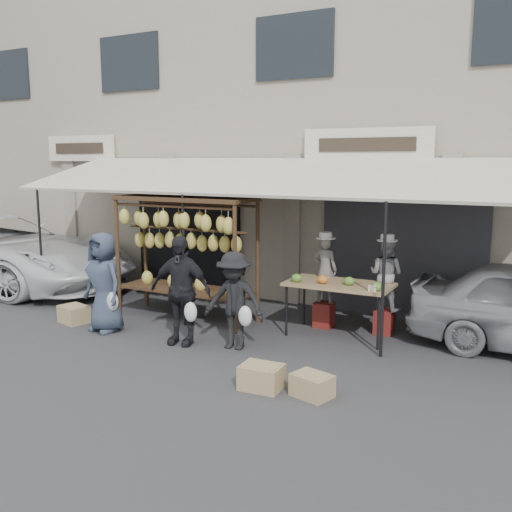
% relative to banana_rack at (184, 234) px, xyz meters
% --- Properties ---
extents(ground_plane, '(90.00, 90.00, 0.00)m').
position_rel_banana_rack_xyz_m(ground_plane, '(1.22, -1.47, -1.58)').
color(ground_plane, '#2D2D30').
extents(shophouse, '(24.00, 6.15, 7.30)m').
position_rel_banana_rack_xyz_m(shophouse, '(1.22, 5.03, 2.07)').
color(shophouse, tan).
rests_on(shophouse, ground_plane).
extents(awning, '(10.00, 2.35, 2.92)m').
position_rel_banana_rack_xyz_m(awning, '(1.23, 0.81, 1.00)').
color(awning, beige).
rests_on(awning, ground_plane).
extents(banana_rack, '(2.60, 0.90, 2.24)m').
position_rel_banana_rack_xyz_m(banana_rack, '(0.00, 0.00, 0.00)').
color(banana_rack, '#3A2715').
rests_on(banana_rack, ground_plane).
extents(produce_table, '(1.70, 0.90, 1.04)m').
position_rel_banana_rack_xyz_m(produce_table, '(2.82, 0.30, -0.71)').
color(produce_table, '#9D8052').
rests_on(produce_table, ground_plane).
extents(vendor_left, '(0.42, 0.28, 1.16)m').
position_rel_banana_rack_xyz_m(vendor_left, '(2.42, 0.72, -0.56)').
color(vendor_left, slate).
rests_on(vendor_left, stool_left).
extents(vendor_right, '(0.65, 0.55, 1.19)m').
position_rel_banana_rack_xyz_m(vendor_right, '(3.45, 0.82, -0.56)').
color(vendor_right, gray).
rests_on(vendor_right, stool_right).
extents(customer_left, '(0.92, 0.69, 1.69)m').
position_rel_banana_rack_xyz_m(customer_left, '(-0.79, -1.23, -0.73)').
color(customer_left, '#343F52').
rests_on(customer_left, ground_plane).
extents(customer_mid, '(1.06, 0.57, 1.72)m').
position_rel_banana_rack_xyz_m(customer_mid, '(0.74, -1.18, -0.71)').
color(customer_mid, black).
rests_on(customer_mid, ground_plane).
extents(customer_right, '(1.02, 0.65, 1.51)m').
position_rel_banana_rack_xyz_m(customer_right, '(1.61, -0.99, -0.82)').
color(customer_right, black).
rests_on(customer_right, ground_plane).
extents(stool_left, '(0.38, 0.38, 0.44)m').
position_rel_banana_rack_xyz_m(stool_left, '(2.42, 0.72, -1.36)').
color(stool_left, maroon).
rests_on(stool_left, ground_plane).
extents(stool_right, '(0.36, 0.36, 0.42)m').
position_rel_banana_rack_xyz_m(stool_right, '(3.45, 0.82, -1.36)').
color(stool_right, maroon).
rests_on(stool_right, ground_plane).
extents(crate_near_a, '(0.54, 0.42, 0.31)m').
position_rel_banana_rack_xyz_m(crate_near_a, '(2.71, -2.21, -1.42)').
color(crate_near_a, tan).
rests_on(crate_near_a, ground_plane).
extents(crate_near_b, '(0.55, 0.47, 0.28)m').
position_rel_banana_rack_xyz_m(crate_near_b, '(3.37, -2.13, -1.44)').
color(crate_near_b, tan).
rests_on(crate_near_b, ground_plane).
extents(crate_far, '(0.60, 0.51, 0.31)m').
position_rel_banana_rack_xyz_m(crate_far, '(-1.64, -1.11, -1.42)').
color(crate_far, tan).
rests_on(crate_far, ground_plane).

